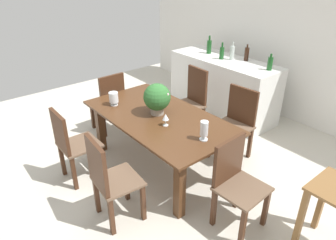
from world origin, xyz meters
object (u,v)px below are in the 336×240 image
(chair_near_right, at_px, (108,177))
(wine_glass, at_px, (166,117))
(chair_far_right, at_px, (236,120))
(chair_near_left, at_px, (71,143))
(chair_foot_end, at_px, (235,179))
(wine_bottle_clear, at_px, (270,63))
(kitchen_counter, at_px, (222,86))
(wine_bottle_dark, at_px, (232,53))
(wine_bottle_tall, at_px, (222,53))
(chair_far_left, at_px, (192,98))
(chair_head_end, at_px, (110,100))
(wine_bottle_green, at_px, (209,47))
(crystal_vase_left, at_px, (114,98))
(wine_bottle_amber, at_px, (247,54))
(dining_table, at_px, (159,125))
(flower_centerpiece, at_px, (157,98))
(crystal_vase_center_near, at_px, (204,130))

(chair_near_right, height_order, wine_glass, chair_near_right)
(chair_far_right, xyz_separation_m, chair_near_left, (-0.86, -1.90, -0.01))
(chair_foot_end, distance_m, wine_bottle_clear, 2.22)
(kitchen_counter, bearing_deg, wine_bottle_dark, 32.39)
(wine_bottle_tall, bearing_deg, chair_far_left, -76.75)
(chair_head_end, bearing_deg, wine_bottle_green, 172.57)
(crystal_vase_left, bearing_deg, chair_near_left, -76.73)
(crystal_vase_left, distance_m, wine_bottle_amber, 2.31)
(wine_glass, height_order, wine_bottle_tall, wine_bottle_tall)
(dining_table, xyz_separation_m, chair_head_end, (-1.20, 0.00, -0.09))
(kitchen_counter, bearing_deg, crystal_vase_left, -90.31)
(chair_far_right, height_order, kitchen_counter, kitchen_counter)
(wine_glass, relative_size, wine_bottle_clear, 0.59)
(flower_centerpiece, bearing_deg, crystal_vase_center_near, -0.15)
(chair_head_end, bearing_deg, chair_far_left, 140.06)
(crystal_vase_center_near, xyz_separation_m, wine_bottle_tall, (-1.36, 1.76, 0.20))
(chair_head_end, bearing_deg, chair_foot_end, 88.97)
(chair_foot_end, distance_m, kitchen_counter, 2.56)
(chair_near_left, distance_m, crystal_vase_left, 0.78)
(kitchen_counter, height_order, wine_bottle_dark, wine_bottle_dark)
(dining_table, bearing_deg, chair_foot_end, -0.20)
(crystal_vase_center_near, xyz_separation_m, wine_bottle_amber, (-1.05, 2.00, 0.21))
(chair_near_left, bearing_deg, dining_table, -113.68)
(wine_bottle_green, bearing_deg, chair_far_right, -32.82)
(chair_far_left, relative_size, wine_bottle_green, 3.33)
(chair_head_end, relative_size, wine_bottle_tall, 3.50)
(dining_table, distance_m, wine_bottle_amber, 2.09)
(chair_head_end, xyz_separation_m, wine_bottle_tall, (0.58, 1.78, 0.54))
(kitchen_counter, height_order, wine_bottle_tall, wine_bottle_tall)
(kitchen_counter, bearing_deg, chair_near_right, -69.96)
(chair_near_left, bearing_deg, wine_bottle_tall, -85.07)
(chair_far_right, relative_size, crystal_vase_center_near, 4.44)
(kitchen_counter, bearing_deg, chair_far_right, -40.59)
(chair_foot_end, height_order, kitchen_counter, kitchen_counter)
(wine_bottle_green, bearing_deg, chair_head_end, -96.54)
(chair_near_left, xyz_separation_m, wine_bottle_clear, (0.64, 2.85, 0.54))
(wine_bottle_green, distance_m, wine_bottle_amber, 0.69)
(chair_head_end, xyz_separation_m, wine_bottle_dark, (0.71, 1.88, 0.55))
(chair_far_right, height_order, wine_bottle_clear, wine_bottle_clear)
(chair_far_right, height_order, flower_centerpiece, flower_centerpiece)
(chair_far_left, bearing_deg, flower_centerpiece, -65.51)
(wine_bottle_green, bearing_deg, dining_table, -62.08)
(wine_bottle_clear, bearing_deg, flower_centerpiece, -97.66)
(crystal_vase_center_near, distance_m, wine_glass, 0.50)
(chair_far_right, bearing_deg, chair_far_left, 175.52)
(chair_foot_end, bearing_deg, chair_far_right, 36.56)
(chair_far_right, distance_m, crystal_vase_left, 1.62)
(flower_centerpiece, relative_size, wine_bottle_green, 1.27)
(chair_head_end, bearing_deg, crystal_vase_center_near, 89.53)
(chair_far_left, relative_size, chair_foot_end, 1.09)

